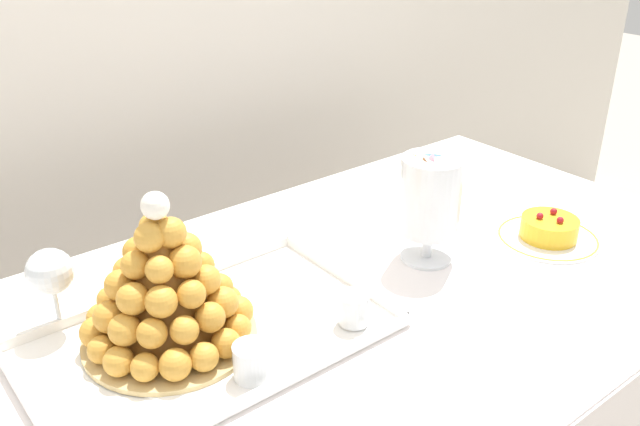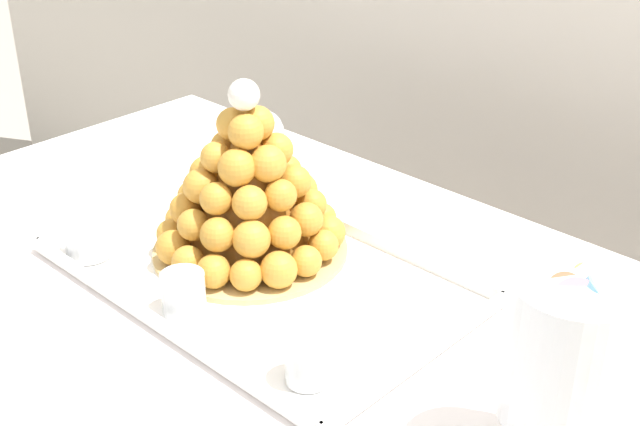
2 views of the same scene
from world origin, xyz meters
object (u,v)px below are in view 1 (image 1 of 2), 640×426
serving_tray (209,337)px  croquembouche (165,288)px  dessert_cup_centre (352,310)px  macaron_goblet (429,196)px  fruit_tart_plate (549,232)px  wine_glass (50,274)px  dessert_cup_mid_left (252,363)px

serving_tray → croquembouche: 0.11m
dessert_cup_centre → macaron_goblet: size_ratio=0.24×
croquembouche → macaron_goblet: bearing=-6.9°
fruit_tart_plate → wine_glass: bearing=161.0°
dessert_cup_centre → fruit_tart_plate: same height
croquembouche → fruit_tart_plate: size_ratio=1.34×
serving_tray → wine_glass: 0.26m
dessert_cup_centre → wine_glass: (-0.37, 0.28, 0.07)m
serving_tray → dessert_cup_centre: (0.20, -0.11, 0.03)m
serving_tray → croquembouche: croquembouche is taller
dessert_cup_mid_left → dessert_cup_centre: dessert_cup_mid_left is taller
croquembouche → dessert_cup_mid_left: 0.18m
croquembouche → dessert_cup_centre: size_ratio=5.19×
macaron_goblet → wine_glass: macaron_goblet is taller
wine_glass → macaron_goblet: bearing=-17.5°
dessert_cup_mid_left → wine_glass: size_ratio=0.37×
macaron_goblet → croquembouche: bearing=173.1°
dessert_cup_centre → fruit_tart_plate: bearing=-2.3°
serving_tray → dessert_cup_mid_left: bearing=-89.9°
serving_tray → macaron_goblet: size_ratio=2.55×
dessert_cup_mid_left → fruit_tart_plate: 0.70m
dessert_cup_mid_left → fruit_tart_plate: bearing=-0.7°
dessert_cup_mid_left → croquembouche: bearing=107.9°
dessert_cup_mid_left → macaron_goblet: size_ratio=0.25×
croquembouche → fruit_tart_plate: croquembouche is taller
fruit_tart_plate → wine_glass: size_ratio=1.36×
croquembouche → wine_glass: 0.18m
croquembouche → serving_tray: bearing=-33.0°
serving_tray → wine_glass: (-0.17, 0.17, 0.10)m
serving_tray → dessert_cup_mid_left: 0.13m
croquembouche → wine_glass: bearing=132.0°
dessert_cup_mid_left → serving_tray: bearing=90.1°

